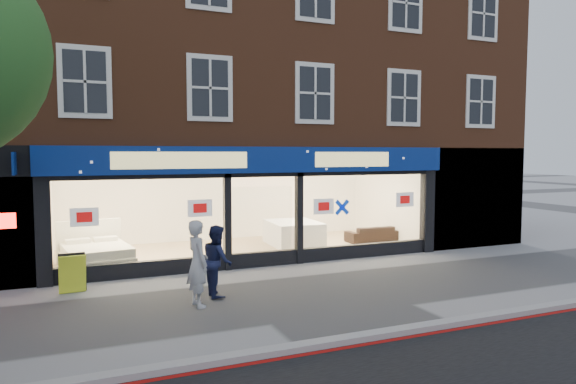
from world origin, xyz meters
TOP-DOWN VIEW (x-y plane):
  - ground at (0.00, 0.00)m, footprint 120.00×120.00m
  - kerb_line at (0.00, -3.10)m, footprint 60.00×0.10m
  - kerb_stone at (0.00, -2.90)m, footprint 60.00×0.25m
  - showroom_floor at (0.00, 5.25)m, footprint 11.00×4.50m
  - building at (-0.02, 6.93)m, footprint 19.00×8.26m
  - display_bed at (-4.32, 4.33)m, footprint 1.96×2.27m
  - bedside_table at (-4.40, 5.30)m, footprint 0.51×0.51m
  - mattress_stack at (1.87, 5.33)m, footprint 1.63×2.02m
  - sofa at (4.60, 4.83)m, footprint 1.84×0.76m
  - a_board at (-4.90, 2.17)m, footprint 0.60×0.42m
  - pedestrian_grey at (-2.54, 0.08)m, footprint 0.52×0.71m
  - pedestrian_blue at (-1.97, 0.68)m, footprint 0.61×0.77m

SIDE VIEW (x-z plane):
  - ground at x=0.00m, z-range 0.00..0.00m
  - kerb_line at x=0.00m, z-range 0.00..0.01m
  - showroom_floor at x=0.00m, z-range 0.00..0.10m
  - kerb_stone at x=0.00m, z-range 0.00..0.12m
  - sofa at x=4.60m, z-range 0.10..0.63m
  - bedside_table at x=-4.40m, z-range 0.10..0.65m
  - display_bed at x=-4.32m, z-range -0.15..1.01m
  - a_board at x=-4.90m, z-range 0.00..0.89m
  - mattress_stack at x=1.87m, z-range 0.10..0.87m
  - pedestrian_blue at x=-1.97m, z-range 0.00..1.56m
  - pedestrian_grey at x=-2.54m, z-range 0.00..1.78m
  - building at x=-0.02m, z-range 1.52..11.82m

